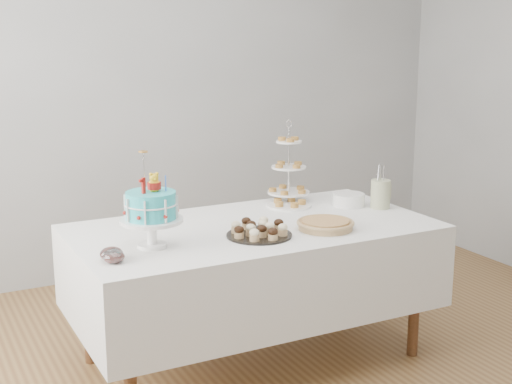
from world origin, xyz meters
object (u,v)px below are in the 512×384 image
tiered_stand (289,168)px  jam_bowl_b (111,254)px  table (253,266)px  pastry_plate (289,204)px  jam_bowl_a (114,257)px  birthday_cake (152,222)px  cupcake_tray (259,229)px  utensil_pitcher (381,193)px  plate_stack (349,200)px  pie (325,224)px

tiered_stand → jam_bowl_b: 1.44m
table → pastry_plate: bearing=35.9°
tiered_stand → jam_bowl_a: size_ratio=5.07×
birthday_cake → jam_bowl_b: (-0.23, -0.11, -0.10)m
cupcake_tray → table: bearing=71.6°
cupcake_tray → tiered_stand: (0.51, 0.59, 0.17)m
pastry_plate → birthday_cake: bearing=-158.2°
birthday_cake → utensil_pitcher: (1.45, 0.12, -0.04)m
birthday_cake → plate_stack: (1.31, 0.25, -0.09)m
tiered_stand → cupcake_tray: bearing=-130.7°
tiered_stand → utensil_pitcher: tiered_stand is taller
tiered_stand → plate_stack: (0.26, -0.27, -0.17)m
table → jam_bowl_b: jam_bowl_b is taller
birthday_cake → jam_bowl_b: 0.27m
cupcake_tray → pastry_plate: 0.65m
birthday_cake → pie: birthday_cake is taller
table → birthday_cake: 0.71m
birthday_cake → table: bearing=-2.1°
birthday_cake → utensil_pitcher: bearing=-8.5°
pastry_plate → table: bearing=-144.1°
pastry_plate → jam_bowl_a: size_ratio=2.69×
cupcake_tray → pie: cupcake_tray is taller
cupcake_tray → tiered_stand: bearing=49.3°
pastry_plate → jam_bowl_a: 1.33m
utensil_pitcher → jam_bowl_a: bearing=-153.4°
pie → pastry_plate: size_ratio=1.15×
jam_bowl_a → jam_bowl_b: 0.04m
utensil_pitcher → cupcake_tray: bearing=-150.3°
pie → jam_bowl_b: (-1.15, 0.01, 0.00)m
cupcake_tray → plate_stack: (0.77, 0.33, -0.00)m
tiered_stand → jam_bowl_a: 1.46m
cupcake_tray → jam_bowl_b: bearing=-177.5°
cupcake_tray → pie: 0.37m
plate_stack → pastry_plate: bearing=156.2°
birthday_cake → cupcake_tray: birthday_cake is taller
pastry_plate → jam_bowl_a: (-1.22, -0.54, 0.01)m
birthday_cake → cupcake_tray: size_ratio=1.39×
plate_stack → pastry_plate: 0.36m
pastry_plate → tiered_stand: bearing=61.6°
pie → plate_stack: 0.54m
pastry_plate → jam_bowl_a: bearing=-156.0°
cupcake_tray → jam_bowl_b: cupcake_tray is taller
birthday_cake → cupcake_tray: (0.54, -0.07, -0.09)m
tiered_stand → plate_stack: 0.41m
birthday_cake → jam_bowl_a: bearing=-161.0°
jam_bowl_b → utensil_pitcher: size_ratio=0.41×
jam_bowl_b → birthday_cake: bearing=24.9°
plate_stack → table: bearing=-169.5°
tiered_stand → jam_bowl_b: tiered_stand is taller
plate_stack → pastry_plate: size_ratio=0.71×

